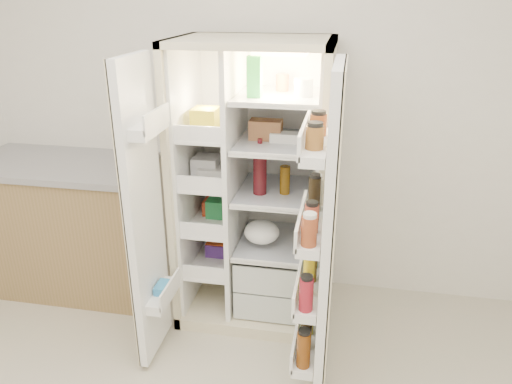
# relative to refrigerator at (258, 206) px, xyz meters

# --- Properties ---
(wall_back) EXTENTS (4.00, 0.02, 2.70)m
(wall_back) POSITION_rel_refrigerator_xyz_m (-0.02, 0.35, 0.61)
(wall_back) COLOR white
(wall_back) RESTS_ON floor
(refrigerator) EXTENTS (0.92, 0.70, 1.80)m
(refrigerator) POSITION_rel_refrigerator_xyz_m (0.00, 0.00, 0.00)
(refrigerator) COLOR beige
(refrigerator) RESTS_ON floor
(freezer_door) EXTENTS (0.15, 0.40, 1.72)m
(freezer_door) POSITION_rel_refrigerator_xyz_m (-0.51, -0.60, 0.15)
(freezer_door) COLOR white
(freezer_door) RESTS_ON floor
(fridge_door) EXTENTS (0.17, 0.58, 1.72)m
(fridge_door) POSITION_rel_refrigerator_xyz_m (0.47, -0.70, 0.13)
(fridge_door) COLOR white
(fridge_door) RESTS_ON floor
(kitchen_counter) EXTENTS (1.32, 0.70, 0.96)m
(kitchen_counter) POSITION_rel_refrigerator_xyz_m (-1.44, 0.01, -0.26)
(kitchen_counter) COLOR olive
(kitchen_counter) RESTS_ON floor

